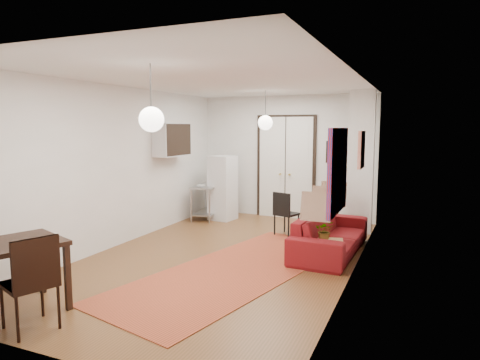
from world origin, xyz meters
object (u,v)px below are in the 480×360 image
at_px(kitchen_counter, 207,198).
at_px(dining_chair_far, 37,271).
at_px(coffee_table, 318,243).
at_px(black_side_chair, 288,209).
at_px(dining_chair_near, 37,271).
at_px(fridge, 223,188).
at_px(sofa, 331,234).

height_order(kitchen_counter, dining_chair_far, dining_chair_far).
height_order(coffee_table, black_side_chair, black_side_chair).
height_order(kitchen_counter, dining_chair_near, dining_chair_near).
bearing_deg(kitchen_counter, dining_chair_far, -89.37).
distance_m(kitchen_counter, black_side_chair, 2.31).
xyz_separation_m(coffee_table, dining_chair_near, (-2.31, -3.44, 0.31)).
distance_m(coffee_table, fridge, 3.61).
distance_m(dining_chair_near, black_side_chair, 5.13).
bearing_deg(dining_chair_near, kitchen_counter, -150.93).
bearing_deg(kitchen_counter, sofa, -35.06).
bearing_deg(fridge, dining_chair_near, -77.26).
distance_m(fridge, dining_chair_near, 5.72).
xyz_separation_m(fridge, dining_chair_far, (0.47, -5.69, -0.14)).
xyz_separation_m(dining_chair_near, dining_chair_far, (0.00, 0.00, 0.00)).
relative_size(coffee_table, fridge, 0.56).
bearing_deg(black_side_chair, kitchen_counter, 1.01).
relative_size(kitchen_counter, black_side_chair, 1.25).
distance_m(coffee_table, dining_chair_far, 4.16).
relative_size(dining_chair_near, black_side_chair, 1.18).
xyz_separation_m(fridge, black_side_chair, (1.81, -0.75, -0.24)).
distance_m(kitchen_counter, fridge, 0.46).
bearing_deg(fridge, sofa, -22.81).
bearing_deg(dining_chair_far, coffee_table, 166.57).
bearing_deg(sofa, dining_chair_near, 151.21).
height_order(sofa, fridge, fridge).
bearing_deg(sofa, fridge, 61.47).
bearing_deg(coffee_table, black_side_chair, 122.79).
bearing_deg(black_side_chair, coffee_table, 141.41).
relative_size(coffee_table, kitchen_counter, 0.77).
relative_size(fridge, black_side_chair, 1.70).
xyz_separation_m(kitchen_counter, black_side_chair, (2.20, -0.70, 0.02)).
relative_size(fridge, dining_chair_near, 1.44).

